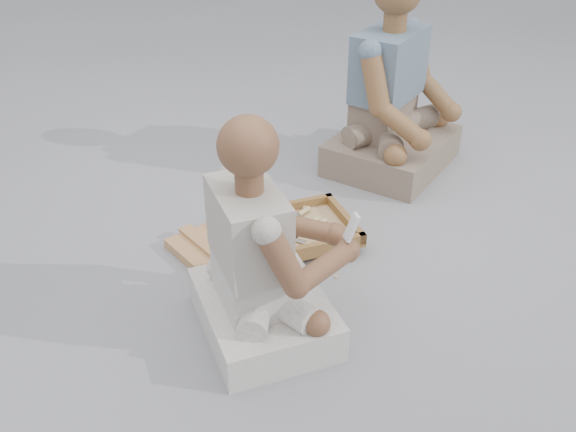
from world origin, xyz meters
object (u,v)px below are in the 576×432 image
object	(u,v)px
carved_panel	(249,239)
companion	(393,104)
tool_tray	(298,231)
craftsman	(261,265)

from	to	relation	value
carved_panel	companion	world-z (taller)	companion
tool_tray	craftsman	bearing A→B (deg)	-123.06
tool_tray	companion	world-z (taller)	companion
craftsman	companion	world-z (taller)	companion
carved_panel	tool_tray	size ratio (longest dim) A/B	1.27
carved_panel	tool_tray	world-z (taller)	tool_tray
companion	craftsman	bearing A→B (deg)	7.26
tool_tray	companion	distance (m)	0.93
tool_tray	craftsman	size ratio (longest dim) A/B	0.58
carved_panel	tool_tray	xyz separation A→B (m)	(0.20, -0.07, 0.04)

